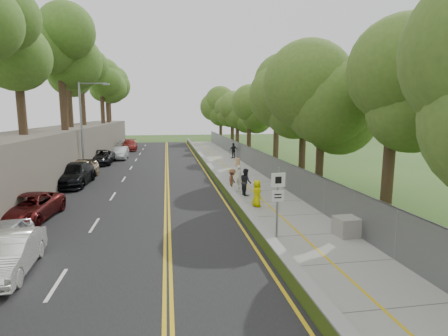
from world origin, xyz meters
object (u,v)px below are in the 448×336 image
object	(u,v)px
car_1	(8,255)
car_2	(28,208)
painter_0	(257,193)
person_far	(233,151)
construction_barrel	(237,162)
signpost	(278,194)
concrete_block	(350,226)
streetlight	(84,122)
car_0	(0,241)

from	to	relation	value
car_1	car_2	bearing A→B (deg)	101.01
painter_0	person_far	xyz separation A→B (m)	(2.75, 21.56, 0.14)
painter_0	person_far	distance (m)	21.74
construction_barrel	person_far	world-z (taller)	person_far
signpost	concrete_block	world-z (taller)	signpost
concrete_block	signpost	bearing A→B (deg)	174.36
construction_barrel	car_2	xyz separation A→B (m)	(-13.99, -16.09, 0.25)
car_1	signpost	bearing A→B (deg)	7.11
streetlight	concrete_block	distance (m)	23.15
construction_barrel	car_0	size ratio (longest dim) A/B	0.21
streetlight	painter_0	xyz separation A→B (m)	(11.91, -11.96, -3.81)
car_1	person_far	distance (m)	31.42
concrete_block	painter_0	bearing A→B (deg)	117.93
construction_barrel	concrete_block	distance (m)	20.69
signpost	car_0	xyz separation A→B (m)	(-10.92, -0.49, -1.26)
car_0	car_2	size ratio (longest dim) A/B	0.81
concrete_block	car_1	distance (m)	13.40
person_far	signpost	bearing A→B (deg)	63.48
streetlight	signpost	distance (m)	20.72
streetlight	person_far	size ratio (longest dim) A/B	4.37
person_far	car_1	bearing A→B (deg)	45.39
car_1	car_2	xyz separation A→B (m)	(-1.60, 6.15, 0.00)
concrete_block	car_0	bearing A→B (deg)	-179.31
construction_barrel	car_2	distance (m)	21.33
streetlight	car_0	distance (m)	17.95
construction_barrel	person_far	bearing A→B (deg)	82.65
car_1	painter_0	xyz separation A→B (m)	(10.45, 6.95, 0.12)
concrete_block	car_2	size ratio (longest dim) A/B	0.26
streetlight	person_far	bearing A→B (deg)	33.22
streetlight	construction_barrel	xyz separation A→B (m)	(13.85, 3.33, -4.18)
car_2	signpost	bearing A→B (deg)	-15.15
signpost	person_far	distance (m)	26.82
car_0	car_2	distance (m)	4.80
signpost	car_1	bearing A→B (deg)	-169.31
painter_0	streetlight	bearing A→B (deg)	30.80
signpost	car_2	xyz separation A→B (m)	(-11.65, 4.25, -1.25)
streetlight	car_0	size ratio (longest dim) A/B	2.04
car_1	concrete_block	bearing A→B (deg)	3.18
car_0	car_1	world-z (taller)	car_1
person_far	painter_0	bearing A→B (deg)	62.96
signpost	car_0	bearing A→B (deg)	-177.42
signpost	concrete_block	distance (m)	3.59
car_0	construction_barrel	bearing A→B (deg)	54.44
construction_barrel	car_1	xyz separation A→B (m)	(-12.39, -22.24, 0.25)
concrete_block	car_0	distance (m)	14.17
signpost	car_0	size ratio (longest dim) A/B	0.79
painter_0	car_1	bearing A→B (deg)	109.55
concrete_block	person_far	world-z (taller)	person_far
car_1	painter_0	world-z (taller)	painter_0
signpost	person_far	world-z (taller)	signpost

